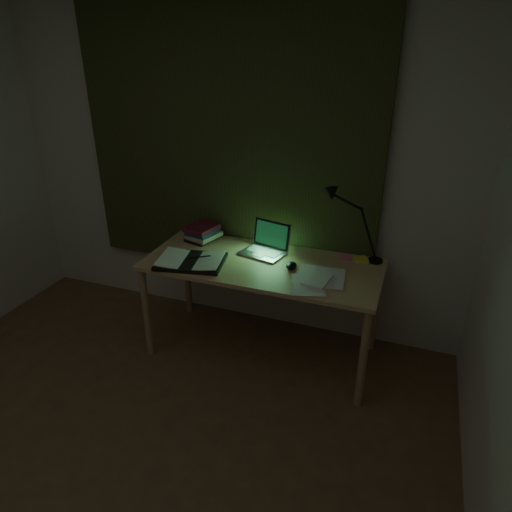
{
  "coord_description": "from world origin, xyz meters",
  "views": [
    {
      "loc": [
        1.3,
        -0.99,
        2.07
      ],
      "look_at": [
        0.41,
        1.46,
        0.82
      ],
      "focal_mm": 32.0,
      "sensor_mm": 36.0,
      "label": 1
    }
  ],
  "objects_px": {
    "open_textbook": "(191,261)",
    "desk_lamp": "(380,226)",
    "desk": "(262,309)",
    "laptop": "(263,240)",
    "book_stack": "(203,232)",
    "loose_papers": "(311,277)"
  },
  "relations": [
    {
      "from": "open_textbook",
      "to": "laptop",
      "type": "bearing_deg",
      "value": 25.62
    },
    {
      "from": "desk",
      "to": "laptop",
      "type": "distance_m",
      "value": 0.48
    },
    {
      "from": "desk",
      "to": "book_stack",
      "type": "distance_m",
      "value": 0.71
    },
    {
      "from": "laptop",
      "to": "desk_lamp",
      "type": "distance_m",
      "value": 0.78
    },
    {
      "from": "open_textbook",
      "to": "desk_lamp",
      "type": "bearing_deg",
      "value": 10.25
    },
    {
      "from": "desk",
      "to": "desk_lamp",
      "type": "relative_size",
      "value": 3.05
    },
    {
      "from": "laptop",
      "to": "book_stack",
      "type": "relative_size",
      "value": 1.46
    },
    {
      "from": "desk",
      "to": "laptop",
      "type": "bearing_deg",
      "value": 108.02
    },
    {
      "from": "desk_lamp",
      "to": "open_textbook",
      "type": "bearing_deg",
      "value": -156.4
    },
    {
      "from": "desk_lamp",
      "to": "book_stack",
      "type": "bearing_deg",
      "value": -174.56
    },
    {
      "from": "desk",
      "to": "laptop",
      "type": "height_order",
      "value": "laptop"
    },
    {
      "from": "desk",
      "to": "desk_lamp",
      "type": "height_order",
      "value": "desk_lamp"
    },
    {
      "from": "book_stack",
      "to": "laptop",
      "type": "bearing_deg",
      "value": -9.49
    },
    {
      "from": "open_textbook",
      "to": "desk_lamp",
      "type": "height_order",
      "value": "desk_lamp"
    },
    {
      "from": "laptop",
      "to": "desk_lamp",
      "type": "bearing_deg",
      "value": 24.98
    },
    {
      "from": "desk",
      "to": "open_textbook",
      "type": "bearing_deg",
      "value": -159.24
    },
    {
      "from": "book_stack",
      "to": "desk_lamp",
      "type": "distance_m",
      "value": 1.26
    },
    {
      "from": "loose_papers",
      "to": "desk_lamp",
      "type": "height_order",
      "value": "desk_lamp"
    },
    {
      "from": "laptop",
      "to": "desk_lamp",
      "type": "xyz_separation_m",
      "value": [
        0.75,
        0.15,
        0.15
      ]
    },
    {
      "from": "laptop",
      "to": "open_textbook",
      "type": "bearing_deg",
      "value": -129.66
    },
    {
      "from": "laptop",
      "to": "desk",
      "type": "bearing_deg",
      "value": -58.08
    },
    {
      "from": "desk_lamp",
      "to": "desk",
      "type": "bearing_deg",
      "value": -156.22
    }
  ]
}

